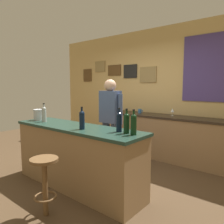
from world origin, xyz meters
TOP-DOWN VIEW (x-y plane):
  - ground_plane at (0.00, 0.00)m, footprint 10.00×10.00m
  - back_wall at (0.03, 2.03)m, footprint 6.00×0.09m
  - bar_counter at (0.00, -0.40)m, footprint 2.21×0.60m
  - side_counter at (0.40, 1.65)m, footprint 3.05×0.56m
  - bartender at (-0.05, 0.45)m, footprint 0.52×0.21m
  - bar_stool at (0.27, -1.12)m, footprint 0.32×0.32m
  - wine_bottle_a at (-0.69, -0.47)m, footprint 0.07×0.07m
  - wine_bottle_b at (0.24, -0.50)m, footprint 0.07×0.07m
  - wine_bottle_c at (0.73, -0.31)m, footprint 0.07×0.07m
  - wine_bottle_d at (0.86, -0.33)m, footprint 0.07×0.07m
  - wine_bottle_e at (0.97, -0.34)m, footprint 0.07×0.07m
  - ice_bucket at (-0.93, -0.42)m, footprint 0.19×0.19m
  - wine_glass_a at (0.55, 1.70)m, footprint 0.07×0.07m
  - coffee_mug at (-0.21, 1.67)m, footprint 0.12×0.08m

SIDE VIEW (x-z plane):
  - ground_plane at x=0.00m, z-range 0.00..0.00m
  - side_counter at x=0.40m, z-range 0.00..0.90m
  - bar_stool at x=0.27m, z-range 0.12..0.80m
  - bar_counter at x=0.00m, z-range 0.00..0.92m
  - bartender at x=-0.05m, z-range 0.13..1.75m
  - coffee_mug at x=-0.21m, z-range 0.90..1.00m
  - wine_glass_a at x=0.55m, z-range 0.93..1.09m
  - ice_bucket at x=-0.93m, z-range 0.92..1.11m
  - wine_bottle_a at x=-0.69m, z-range 0.90..1.21m
  - wine_bottle_b at x=0.24m, z-range 0.90..1.21m
  - wine_bottle_c at x=0.73m, z-range 0.90..1.21m
  - wine_bottle_d at x=0.86m, z-range 0.90..1.21m
  - wine_bottle_e at x=0.97m, z-range 0.90..1.21m
  - back_wall at x=0.03m, z-range 0.02..2.82m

